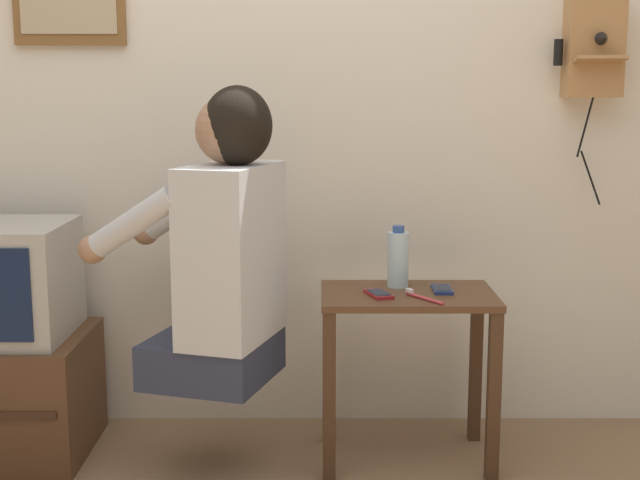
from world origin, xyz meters
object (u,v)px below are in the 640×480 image
Objects in this scene: person at (221,246)px; cell_phone_held at (376,294)px; wall_phone_antique at (591,47)px; toothbrush at (420,297)px; cell_phone_spare at (440,289)px; water_bottle at (396,258)px.

person is 6.78× the size of cell_phone_held.
wall_phone_antique is 5.08× the size of toothbrush.
cell_phone_spare is at bearing 20.43° from toothbrush.
toothbrush is at bearing -36.15° from cell_phone_held.
wall_phone_antique reaches higher than cell_phone_spare.
cell_phone_spare is 0.83× the size of toothbrush.
person reaches higher than cell_phone_spare.
water_bottle reaches higher than cell_phone_held.
cell_phone_spare is at bearing -25.32° from water_bottle.
cell_phone_held is at bearing 126.50° from toothbrush.
cell_phone_held is (-0.75, -0.35, -0.79)m from wall_phone_antique.
cell_phone_spare is at bearing -61.94° from person.
person is at bearing -161.27° from wall_phone_antique.
cell_phone_spare is 0.60× the size of water_bottle.
water_bottle reaches higher than cell_phone_spare.
person is at bearing -169.21° from cell_phone_spare.
wall_phone_antique reaches higher than person.
cell_phone_spare is (0.21, 0.07, 0.00)m from cell_phone_held.
person is at bearing 170.69° from cell_phone_held.
person is at bearing 147.43° from toothbrush.
wall_phone_antique is 6.08× the size of cell_phone_spare.
wall_phone_antique is 1.15m from cell_phone_held.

